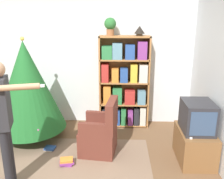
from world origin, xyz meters
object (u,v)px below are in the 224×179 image
Objects in this scene: standing_person at (4,116)px; armchair at (101,134)px; potted_plant at (110,25)px; table_lamp at (140,30)px; bookshelf at (124,85)px; christmas_tree at (27,86)px; television at (198,117)px.

armchair is at bearing 113.08° from standing_person.
potted_plant reaches higher than table_lamp.
bookshelf reaches higher than standing_person.
potted_plant is at bearing 24.02° from christmas_tree.
bookshelf is 1.67m from television.
television is 1.93m from table_lamp.
bookshelf is 1.09m from table_lamp.
armchair is at bearing -96.04° from potted_plant.
standing_person is 5.12× the size of potted_plant.
armchair is 1.58m from standing_person.
bookshelf is at bearing -2.46° from potted_plant.
table_lamp is (1.78, 1.98, 0.92)m from standing_person.
bookshelf reaches higher than armchair.
standing_person is (-2.60, -0.70, 0.27)m from television.
armchair is 2.80× the size of potted_plant.
potted_plant reaches higher than standing_person.
christmas_tree is at bearing -102.19° from armchair.
standing_person is at bearing -164.85° from television.
christmas_tree is 1.36m from standing_person.
standing_person reaches higher than armchair.
potted_plant is (1.44, 0.64, 1.01)m from christmas_tree.
bookshelf is at bearing 130.71° from television.
armchair is 2.05m from table_lamp.
bookshelf is at bearing 20.16° from christmas_tree.
potted_plant reaches higher than armchair.
table_lamp is at bearing 17.88° from christmas_tree.
bookshelf is 1.08× the size of standing_person.
table_lamp reaches higher than bookshelf.
standing_person is at bearing -132.02° from table_lamp.
bookshelf is 9.10× the size of table_lamp.
television is 1.65× the size of potted_plant.
potted_plant is at bearing -179.16° from armchair.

